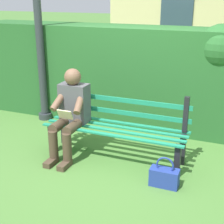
% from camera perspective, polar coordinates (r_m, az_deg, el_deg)
% --- Properties ---
extents(ground, '(60.00, 60.00, 0.00)m').
position_cam_1_polar(ground, '(4.47, 0.49, -7.88)').
color(ground, '#477533').
extents(park_bench, '(1.88, 0.49, 0.89)m').
position_cam_1_polar(park_bench, '(4.34, 0.82, -2.49)').
color(park_bench, black).
rests_on(park_bench, ground).
extents(person_seated, '(0.44, 0.73, 1.16)m').
position_cam_1_polar(person_seated, '(4.37, -7.19, 0.11)').
color(person_seated, '#4C4C51').
rests_on(person_seated, ground).
extents(hedge_backdrop, '(5.10, 0.82, 1.68)m').
position_cam_1_polar(hedge_backdrop, '(5.48, 1.97, 6.74)').
color(hedge_backdrop, '#265B28').
rests_on(hedge_backdrop, ground).
extents(handbag, '(0.33, 0.15, 0.36)m').
position_cam_1_polar(handbag, '(3.86, 9.01, -10.94)').
color(handbag, navy).
rests_on(handbag, ground).
extents(lamp_post, '(0.25, 0.25, 3.25)m').
position_cam_1_polar(lamp_post, '(5.55, -12.70, 16.43)').
color(lamp_post, '#2D3338').
rests_on(lamp_post, ground).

